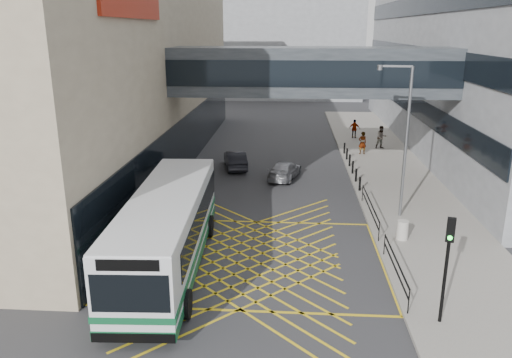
% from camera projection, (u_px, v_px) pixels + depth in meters
% --- Properties ---
extents(ground, '(120.00, 120.00, 0.00)m').
position_uv_depth(ground, '(250.00, 258.00, 22.94)').
color(ground, '#333335').
extents(building_whsmith, '(24.17, 42.00, 16.00)m').
position_uv_depth(building_whsmith, '(27.00, 59.00, 37.13)').
color(building_whsmith, tan).
rests_on(building_whsmith, ground).
extents(building_far, '(28.00, 16.00, 18.00)m').
position_uv_depth(building_far, '(269.00, 36.00, 77.79)').
color(building_far, gray).
rests_on(building_far, ground).
extents(skybridge, '(20.00, 4.10, 3.00)m').
position_uv_depth(skybridge, '(311.00, 71.00, 32.04)').
color(skybridge, '#32383D').
rests_on(skybridge, ground).
extents(pavement, '(6.00, 54.00, 0.16)m').
position_uv_depth(pavement, '(389.00, 171.00, 36.64)').
color(pavement, gray).
rests_on(pavement, ground).
extents(box_junction, '(12.00, 9.00, 0.01)m').
position_uv_depth(box_junction, '(250.00, 258.00, 22.94)').
color(box_junction, gold).
rests_on(box_junction, ground).
extents(bus, '(3.46, 12.30, 3.41)m').
position_uv_depth(bus, '(168.00, 228.00, 21.63)').
color(bus, silver).
rests_on(bus, ground).
extents(car_white, '(3.42, 4.69, 1.38)m').
position_uv_depth(car_white, '(127.00, 280.00, 19.48)').
color(car_white, '#BBBBBD').
rests_on(car_white, ground).
extents(car_dark, '(2.58, 4.55, 1.34)m').
position_uv_depth(car_dark, '(235.00, 160.00, 37.54)').
color(car_dark, black).
rests_on(car_dark, ground).
extents(car_silver, '(2.65, 4.44, 1.29)m').
position_uv_depth(car_silver, '(284.00, 170.00, 34.99)').
color(car_silver, gray).
rests_on(car_silver, ground).
extents(traffic_light, '(0.32, 0.48, 4.00)m').
position_uv_depth(traffic_light, '(448.00, 255.00, 16.85)').
color(traffic_light, black).
rests_on(traffic_light, pavement).
extents(street_lamp, '(1.86, 0.41, 8.17)m').
position_uv_depth(street_lamp, '(403.00, 133.00, 26.43)').
color(street_lamp, slate).
rests_on(street_lamp, pavement).
extents(litter_bin, '(0.55, 0.55, 0.96)m').
position_uv_depth(litter_bin, '(402.00, 230.00, 24.48)').
color(litter_bin, '#ADA89E').
rests_on(litter_bin, pavement).
extents(kerb_railings, '(0.05, 12.54, 1.00)m').
position_uv_depth(kerb_railings, '(380.00, 229.00, 23.97)').
color(kerb_railings, black).
rests_on(kerb_railings, pavement).
extents(bollards, '(0.14, 10.14, 0.90)m').
position_uv_depth(bollards, '(351.00, 164.00, 36.67)').
color(bollards, black).
rests_on(bollards, pavement).
extents(pedestrian_a, '(0.84, 0.68, 1.85)m').
position_uv_depth(pedestrian_a, '(362.00, 143.00, 41.19)').
color(pedestrian_a, gray).
rests_on(pedestrian_a, pavement).
extents(pedestrian_b, '(1.05, 0.76, 1.95)m').
position_uv_depth(pedestrian_b, '(381.00, 137.00, 43.07)').
color(pedestrian_b, gray).
rests_on(pedestrian_b, pavement).
extents(pedestrian_c, '(1.12, 0.69, 1.76)m').
position_uv_depth(pedestrian_c, '(354.00, 129.00, 47.19)').
color(pedestrian_c, gray).
rests_on(pedestrian_c, pavement).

